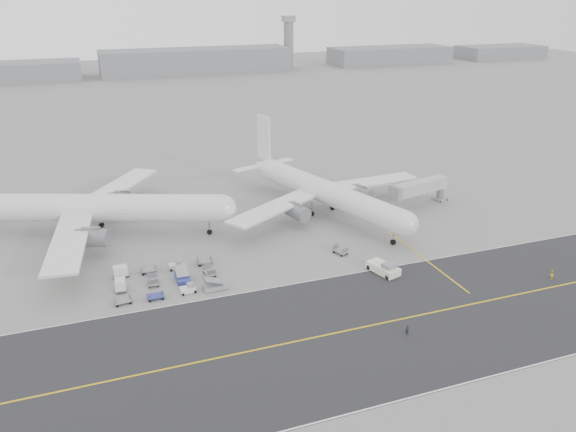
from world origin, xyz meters
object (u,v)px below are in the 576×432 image
object	(u,v)px
ground_crew_a	(407,330)
ground_crew_b	(551,275)
jet_bridge	(420,188)
control_tower	(289,41)
airliner_b	(323,191)
airliner_a	(95,208)
pushback_tug	(384,268)

from	to	relation	value
ground_crew_a	ground_crew_b	world-z (taller)	ground_crew_b
jet_bridge	ground_crew_a	distance (m)	53.50
ground_crew_a	ground_crew_b	size ratio (longest dim) A/B	0.89
control_tower	jet_bridge	xyz separation A→B (m)	(-56.30, -242.51, -11.90)
airliner_b	ground_crew_a	world-z (taller)	airliner_b
airliner_a	airliner_b	distance (m)	47.92
airliner_a	pushback_tug	size ratio (longest dim) A/B	6.89
airliner_a	ground_crew_a	bearing A→B (deg)	-122.18
airliner_b	ground_crew_b	world-z (taller)	airliner_b
jet_bridge	ground_crew_b	xyz separation A→B (m)	(2.35, -38.20, -3.48)
airliner_b	jet_bridge	xyz separation A→B (m)	(22.29, -3.47, -0.87)
airliner_b	ground_crew_a	xyz separation A→B (m)	(-7.36, -47.85, -4.43)
control_tower	jet_bridge	world-z (taller)	control_tower
control_tower	ground_crew_a	size ratio (longest dim) A/B	19.96
control_tower	ground_crew_a	bearing A→B (deg)	-106.68
jet_bridge	ground_crew_a	xyz separation A→B (m)	(-29.65, -44.38, -3.57)
control_tower	airliner_b	xyz separation A→B (m)	(-78.59, -239.05, -11.04)
airliner_b	pushback_tug	bearing A→B (deg)	-109.93
ground_crew_b	airliner_a	bearing A→B (deg)	-48.18
control_tower	pushback_tug	bearing A→B (deg)	-106.53
airliner_a	ground_crew_b	size ratio (longest dim) A/B	31.22
airliner_a	jet_bridge	size ratio (longest dim) A/B	3.27
airliner_b	ground_crew_b	distance (m)	48.60
control_tower	ground_crew_b	size ratio (longest dim) A/B	17.84
pushback_tug	ground_crew_a	size ratio (longest dim) A/B	5.07
airliner_b	pushback_tug	world-z (taller)	airliner_b
airliner_a	ground_crew_a	size ratio (longest dim) A/B	34.92
airliner_a	ground_crew_b	xyz separation A→B (m)	(72.28, -46.82, -4.81)
ground_crew_b	pushback_tug	bearing A→B (deg)	-39.93
pushback_tug	airliner_b	bearing A→B (deg)	71.21
airliner_a	jet_bridge	xyz separation A→B (m)	(69.93, -8.62, -1.34)
airliner_b	airliner_a	bearing A→B (deg)	156.19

